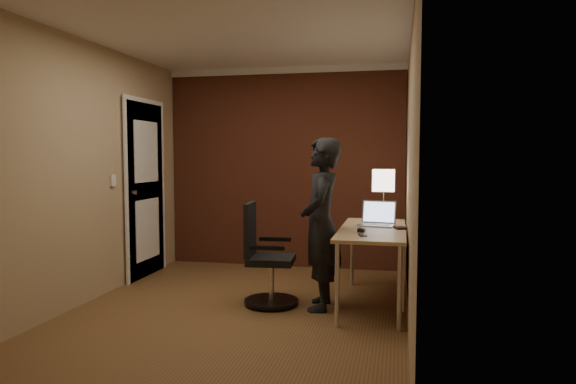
% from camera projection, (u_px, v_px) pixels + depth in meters
% --- Properties ---
extents(room, '(4.00, 4.00, 4.00)m').
position_uv_depth(room, '(255.00, 159.00, 6.10)').
color(room, brown).
rests_on(room, ground).
extents(desk, '(0.60, 1.50, 0.73)m').
position_uv_depth(desk, '(380.00, 242.00, 4.78)').
color(desk, tan).
rests_on(desk, ground).
extents(desk_lamp, '(0.22, 0.22, 0.54)m').
position_uv_depth(desk_lamp, '(384.00, 181.00, 5.23)').
color(desk_lamp, silver).
rests_on(desk_lamp, desk).
extents(laptop, '(0.37, 0.31, 0.23)m').
position_uv_depth(laptop, '(378.00, 219.00, 5.00)').
color(laptop, silver).
rests_on(laptop, desk).
extents(mouse, '(0.07, 0.10, 0.03)m').
position_uv_depth(mouse, '(361.00, 230.00, 4.56)').
color(mouse, black).
rests_on(mouse, desk).
extents(phone, '(0.08, 0.13, 0.01)m').
position_uv_depth(phone, '(363.00, 235.00, 4.35)').
color(phone, black).
rests_on(phone, desk).
extents(wallet, '(0.12, 0.14, 0.02)m').
position_uv_depth(wallet, '(400.00, 228.00, 4.73)').
color(wallet, black).
rests_on(wallet, desk).
extents(office_chair, '(0.51, 0.55, 0.94)m').
position_uv_depth(office_chair, '(265.00, 261.00, 4.82)').
color(office_chair, black).
rests_on(office_chair, ground).
extents(person, '(0.42, 0.60, 1.57)m').
position_uv_depth(person, '(321.00, 224.00, 4.69)').
color(person, black).
rests_on(person, ground).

